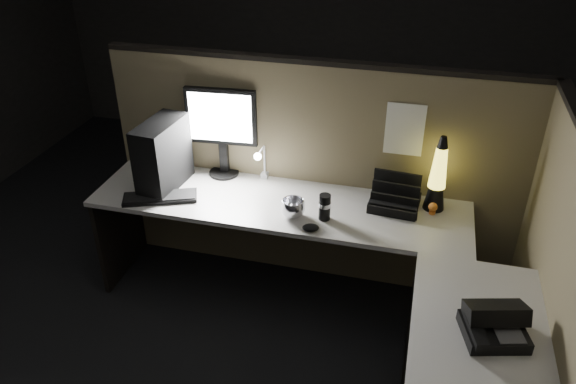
% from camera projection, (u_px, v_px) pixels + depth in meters
% --- Properties ---
extents(floor, '(6.00, 6.00, 0.00)m').
position_uv_depth(floor, '(277.00, 365.00, 3.25)').
color(floor, black).
rests_on(floor, ground).
extents(room_shell, '(6.00, 6.00, 6.00)m').
position_uv_depth(room_shell, '(273.00, 103.00, 2.42)').
color(room_shell, silver).
rests_on(room_shell, ground).
extents(partition_back, '(2.66, 0.06, 1.50)m').
position_uv_depth(partition_back, '(314.00, 177.00, 3.64)').
color(partition_back, brown).
rests_on(partition_back, ground).
extents(partition_right, '(0.06, 1.66, 1.50)m').
position_uv_depth(partition_right, '(551.00, 293.00, 2.67)').
color(partition_right, brown).
rests_on(partition_right, ground).
extents(desk, '(2.60, 1.60, 0.73)m').
position_uv_depth(desk, '(319.00, 264.00, 3.13)').
color(desk, '#BAB8B0').
rests_on(desk, ground).
extents(pc_tower, '(0.22, 0.43, 0.43)m').
position_uv_depth(pc_tower, '(163.00, 155.00, 3.48)').
color(pc_tower, black).
rests_on(pc_tower, desk).
extents(monitor, '(0.46, 0.20, 0.59)m').
position_uv_depth(monitor, '(222.00, 124.00, 3.55)').
color(monitor, black).
rests_on(monitor, desk).
extents(keyboard, '(0.47, 0.31, 0.02)m').
position_uv_depth(keyboard, '(160.00, 197.00, 3.44)').
color(keyboard, black).
rests_on(keyboard, desk).
extents(mouse, '(0.11, 0.09, 0.04)m').
position_uv_depth(mouse, '(311.00, 228.00, 3.14)').
color(mouse, black).
rests_on(mouse, desk).
extents(clip_lamp, '(0.05, 0.19, 0.24)m').
position_uv_depth(clip_lamp, '(261.00, 163.00, 3.55)').
color(clip_lamp, white).
rests_on(clip_lamp, desk).
extents(organizer, '(0.30, 0.27, 0.22)m').
position_uv_depth(organizer, '(395.00, 199.00, 3.35)').
color(organizer, black).
rests_on(organizer, desk).
extents(lava_lamp, '(0.13, 0.13, 0.47)m').
position_uv_depth(lava_lamp, '(437.00, 179.00, 3.26)').
color(lava_lamp, black).
rests_on(lava_lamp, desk).
extents(travel_mug, '(0.07, 0.07, 0.16)m').
position_uv_depth(travel_mug, '(325.00, 207.00, 3.21)').
color(travel_mug, black).
rests_on(travel_mug, desk).
extents(steel_mug, '(0.14, 0.14, 0.11)m').
position_uv_depth(steel_mug, '(293.00, 208.00, 3.25)').
color(steel_mug, silver).
rests_on(steel_mug, desk).
extents(figurine, '(0.05, 0.05, 0.05)m').
position_uv_depth(figurine, '(433.00, 207.00, 3.28)').
color(figurine, orange).
rests_on(figurine, desk).
extents(pinned_paper, '(0.23, 0.00, 0.32)m').
position_uv_depth(pinned_paper, '(405.00, 130.00, 3.29)').
color(pinned_paper, white).
rests_on(pinned_paper, partition_back).
extents(desk_phone, '(0.31, 0.31, 0.16)m').
position_uv_depth(desk_phone, '(493.00, 324.00, 2.44)').
color(desk_phone, black).
rests_on(desk_phone, desk).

